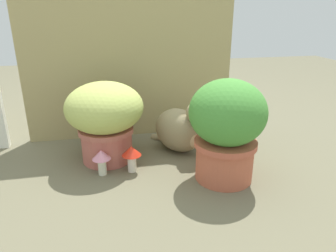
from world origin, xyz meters
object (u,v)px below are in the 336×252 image
grass_planter (105,117)px  mushroom_ornament_pink (101,158)px  mushroom_ornament_red (132,154)px  cat (181,129)px  leafy_planter (227,127)px

grass_planter → mushroom_ornament_pink: size_ratio=3.26×
mushroom_ornament_red → mushroom_ornament_pink: bearing=-179.5°
mushroom_ornament_red → grass_planter: bearing=125.7°
grass_planter → mushroom_ornament_red: size_ratio=3.09×
grass_planter → mushroom_ornament_red: grass_planter is taller
mushroom_ornament_pink → mushroom_ornament_red: (0.13, 0.00, 0.00)m
cat → mushroom_ornament_pink: 0.43m
grass_planter → mushroom_ornament_pink: (-0.03, -0.14, -0.14)m
grass_planter → leafy_planter: leafy_planter is taller
mushroom_ornament_pink → cat: bearing=22.1°
leafy_planter → mushroom_ornament_red: bearing=160.4°
grass_planter → mushroom_ornament_red: bearing=-54.3°
cat → mushroom_ornament_red: cat is taller
cat → mushroom_ornament_red: size_ratio=2.95×
cat → mushroom_ornament_red: (-0.26, -0.16, -0.04)m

